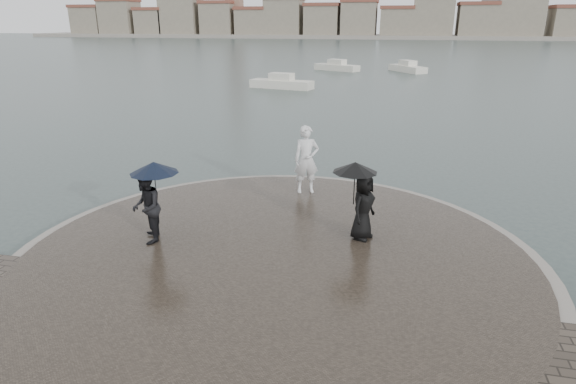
# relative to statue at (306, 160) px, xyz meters

# --- Properties ---
(ground) EXTENTS (400.00, 400.00, 0.00)m
(ground) POSITION_rel_statue_xyz_m (0.12, -7.93, -1.43)
(ground) COLOR #2B3835
(ground) RESTS_ON ground
(kerb_ring) EXTENTS (12.50, 12.50, 0.32)m
(kerb_ring) POSITION_rel_statue_xyz_m (0.12, -4.43, -1.27)
(kerb_ring) COLOR gray
(kerb_ring) RESTS_ON ground
(quay_tip) EXTENTS (11.90, 11.90, 0.36)m
(quay_tip) POSITION_rel_statue_xyz_m (0.12, -4.43, -1.25)
(quay_tip) COLOR #2D261E
(quay_tip) RESTS_ON ground
(statue) EXTENTS (0.91, 0.74, 2.14)m
(statue) POSITION_rel_statue_xyz_m (0.00, 0.00, 0.00)
(statue) COLOR silver
(statue) RESTS_ON quay_tip
(visitor_left) EXTENTS (1.33, 1.23, 2.04)m
(visitor_left) POSITION_rel_statue_xyz_m (-3.05, -4.44, 0.09)
(visitor_left) COLOR black
(visitor_left) RESTS_ON quay_tip
(visitor_right) EXTENTS (1.21, 1.14, 1.95)m
(visitor_right) POSITION_rel_statue_xyz_m (1.95, -3.07, 0.07)
(visitor_right) COLOR black
(visitor_right) RESTS_ON quay_tip
(far_skyline) EXTENTS (260.00, 20.00, 37.00)m
(far_skyline) POSITION_rel_statue_xyz_m (-6.17, 152.78, 4.18)
(far_skyline) COLOR gray
(far_skyline) RESTS_ON ground
(boats) EXTENTS (34.74, 21.21, 1.50)m
(boats) POSITION_rel_statue_xyz_m (3.24, 35.90, -1.05)
(boats) COLOR silver
(boats) RESTS_ON ground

